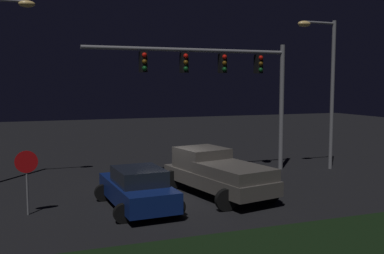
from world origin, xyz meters
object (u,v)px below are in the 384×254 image
car_sedan (138,188)px  traffic_signal_gantry (223,73)px  stop_sign (27,170)px  street_lamp_right (326,76)px  pickup_truck (216,170)px

car_sedan → traffic_signal_gantry: 8.41m
car_sedan → stop_sign: (-3.72, 0.55, 0.82)m
stop_sign → street_lamp_right: bearing=12.9°
car_sedan → traffic_signal_gantry: size_ratio=0.44×
pickup_truck → street_lamp_right: 8.98m
car_sedan → stop_sign: 3.85m
traffic_signal_gantry → street_lamp_right: (5.46, -0.79, -0.15)m
street_lamp_right → car_sedan: bearing=-160.4°
car_sedan → street_lamp_right: size_ratio=0.58×
car_sedan → street_lamp_right: 12.35m
pickup_truck → car_sedan: pickup_truck is taller
pickup_truck → traffic_signal_gantry: (2.05, 3.81, 4.03)m
pickup_truck → car_sedan: size_ratio=1.27×
street_lamp_right → traffic_signal_gantry: bearing=171.8°
car_sedan → pickup_truck: bearing=-78.8°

